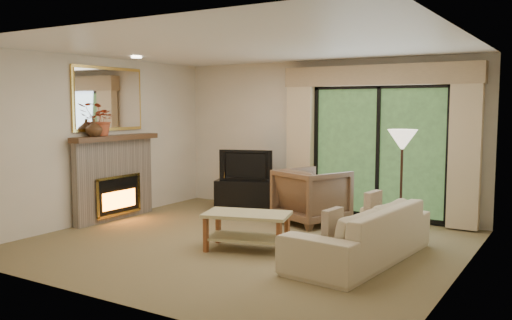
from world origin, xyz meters
The scene contains 22 objects.
floor centered at (0.00, 0.00, 0.00)m, with size 5.50×5.50×0.00m, color olive.
ceiling centered at (0.00, 0.00, 2.60)m, with size 5.50×5.50×0.00m, color white.
wall_back centered at (0.00, 2.50, 1.30)m, with size 5.00×5.00×0.00m, color beige.
wall_front centered at (0.00, -2.50, 1.30)m, with size 5.00×5.00×0.00m, color beige.
wall_left centered at (-2.75, 0.00, 1.30)m, with size 5.00×5.00×0.00m, color beige.
wall_right centered at (2.75, 0.00, 1.30)m, with size 5.00×5.00×0.00m, color beige.
fireplace centered at (-2.63, 0.20, 0.69)m, with size 0.24×1.70×1.37m, color #776A5E, non-canonical shape.
mirror centered at (-2.71, 0.20, 1.95)m, with size 0.07×1.45×1.02m, color gold, non-canonical shape.
sliding_door centered at (1.00, 2.45, 1.10)m, with size 2.26×0.10×2.16m, color black, non-canonical shape.
curtain_left centered at (-0.35, 2.34, 1.20)m, with size 0.45×0.18×2.35m, color #CDB289.
curtain_right centered at (2.35, 2.34, 1.20)m, with size 0.45×0.18×2.35m, color #CDB289.
cornice centered at (1.00, 2.36, 2.32)m, with size 3.20×0.24×0.32m, color tan.
media_console centered at (-1.20, 1.95, 0.27)m, with size 1.08×0.48×0.54m, color black.
tv centered at (-1.20, 1.95, 0.81)m, with size 0.94×0.12×0.54m, color black.
armchair centered at (0.24, 1.58, 0.43)m, with size 0.93×0.95×0.87m, color brown.
sofa centered at (1.61, 0.07, 0.33)m, with size 2.27×0.89×0.66m, color tan.
pillow_near centered at (1.53, -0.59, 0.55)m, with size 0.09×0.34×0.34m, color brown.
pillow_far centered at (1.53, 0.73, 0.55)m, with size 0.10×0.36×0.36m, color brown.
coffee_table centered at (0.21, -0.26, 0.24)m, with size 1.07×0.59×0.48m, color tan, non-canonical shape.
floor_lamp centered at (1.71, 1.36, 0.76)m, with size 0.41×0.41×1.52m, color #F5E5C9, non-canonical shape.
vase centered at (-2.61, -0.21, 1.50)m, with size 0.26×0.26×0.27m, color #4A2F1A.
branches centered at (-2.61, -0.05, 1.63)m, with size 0.46×0.40×0.51m, color #B95131.
Camera 1 is at (3.87, -6.00, 1.85)m, focal length 38.00 mm.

